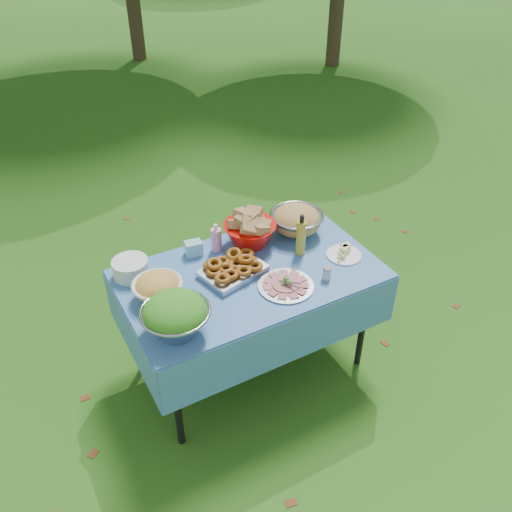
{
  "coord_description": "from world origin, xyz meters",
  "views": [
    {
      "loc": [
        -1.15,
        -2.15,
        2.67
      ],
      "look_at": [
        0.04,
        0.0,
        0.87
      ],
      "focal_mm": 38.0,
      "sensor_mm": 36.0,
      "label": 1
    }
  ],
  "objects": [
    {
      "name": "cheese_plate",
      "position": [
        0.57,
        -0.12,
        0.79
      ],
      "size": [
        0.26,
        0.26,
        0.06
      ],
      "primitive_type": "cylinder",
      "rotation": [
        0.0,
        0.0,
        0.3
      ],
      "color": "white",
      "rests_on": "picnic_table"
    },
    {
      "name": "fried_tray",
      "position": [
        -0.09,
        0.04,
        0.8
      ],
      "size": [
        0.4,
        0.32,
        0.08
      ],
      "primitive_type": "cube",
      "rotation": [
        0.0,
        0.0,
        0.24
      ],
      "color": "silver",
      "rests_on": "picnic_table"
    },
    {
      "name": "plate_stack",
      "position": [
        -0.6,
        0.31,
        0.81
      ],
      "size": [
        0.24,
        0.24,
        0.1
      ],
      "primitive_type": "cylinder",
      "rotation": [
        0.0,
        0.0,
        0.16
      ],
      "color": "white",
      "rests_on": "picnic_table"
    },
    {
      "name": "salad_bowl",
      "position": [
        -0.55,
        -0.25,
        0.87
      ],
      "size": [
        0.41,
        0.41,
        0.23
      ],
      "primitive_type": null,
      "rotation": [
        0.0,
        0.0,
        -0.21
      ],
      "color": "#9B9CA3",
      "rests_on": "picnic_table"
    },
    {
      "name": "ground",
      "position": [
        0.0,
        0.0,
        0.0
      ],
      "size": [
        80.0,
        80.0,
        0.0
      ],
      "primitive_type": "plane",
      "color": "#153A0A",
      "rests_on": "ground"
    },
    {
      "name": "wipes_box",
      "position": [
        -0.21,
        0.32,
        0.81
      ],
      "size": [
        0.1,
        0.08,
        0.09
      ],
      "primitive_type": "cube",
      "rotation": [
        0.0,
        0.0,
        -0.11
      ],
      "color": "#90D2DC",
      "rests_on": "picnic_table"
    },
    {
      "name": "pasta_bowl_steel",
      "position": [
        0.46,
        0.23,
        0.85
      ],
      "size": [
        0.34,
        0.34,
        0.18
      ],
      "primitive_type": null,
      "rotation": [
        0.0,
        0.0,
        -0.01
      ],
      "color": "#9B9CA3",
      "rests_on": "picnic_table"
    },
    {
      "name": "shaker",
      "position": [
        0.35,
        -0.25,
        0.8
      ],
      "size": [
        0.05,
        0.05,
        0.08
      ],
      "primitive_type": "cylinder",
      "rotation": [
        0.0,
        0.0,
        0.06
      ],
      "color": "silver",
      "rests_on": "picnic_table"
    },
    {
      "name": "oil_bottle",
      "position": [
        0.36,
        0.03,
        0.89
      ],
      "size": [
        0.07,
        0.07,
        0.26
      ],
      "primitive_type": "cylinder",
      "rotation": [
        0.0,
        0.0,
        0.17
      ],
      "color": "gold",
      "rests_on": "picnic_table"
    },
    {
      "name": "pasta_bowl_white",
      "position": [
        -0.53,
        0.05,
        0.84
      ],
      "size": [
        0.32,
        0.32,
        0.15
      ],
      "primitive_type": null,
      "rotation": [
        0.0,
        0.0,
        -0.21
      ],
      "color": "white",
      "rests_on": "picnic_table"
    },
    {
      "name": "sanitizer_bottle",
      "position": [
        -0.07,
        0.3,
        0.85
      ],
      "size": [
        0.07,
        0.07,
        0.18
      ],
      "primitive_type": "cylinder",
      "rotation": [
        0.0,
        0.0,
        0.13
      ],
      "color": "#F69DC6",
      "rests_on": "picnic_table"
    },
    {
      "name": "charcuterie_platter",
      "position": [
        0.11,
        -0.2,
        0.8
      ],
      "size": [
        0.35,
        0.35,
        0.07
      ],
      "primitive_type": "cylinder",
      "rotation": [
        0.0,
        0.0,
        0.14
      ],
      "color": "#A2A6AA",
      "rests_on": "picnic_table"
    },
    {
      "name": "bread_bowl",
      "position": [
        0.14,
        0.26,
        0.87
      ],
      "size": [
        0.37,
        0.37,
        0.22
      ],
      "primitive_type": null,
      "rotation": [
        0.0,
        0.0,
        0.18
      ],
      "color": "red",
      "rests_on": "picnic_table"
    },
    {
      "name": "picnic_table",
      "position": [
        0.0,
        0.0,
        0.38
      ],
      "size": [
        1.46,
        0.86,
        0.76
      ],
      "primitive_type": "cube",
      "color": "#7AB7EA",
      "rests_on": "ground"
    }
  ]
}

